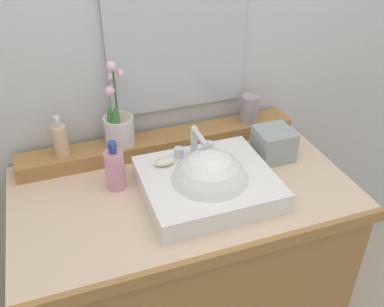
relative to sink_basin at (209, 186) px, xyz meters
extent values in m
cube|color=silver|center=(-0.07, 0.49, 0.42)|extent=(3.01, 0.20, 2.67)
cube|color=#A2743D|center=(-0.07, 0.06, -0.49)|extent=(1.10, 0.62, 0.85)
cube|color=beige|center=(-0.07, 0.06, -0.05)|extent=(1.13, 0.65, 0.04)
cube|color=#A2743D|center=(-0.07, -0.26, -0.05)|extent=(1.13, 0.02, 0.04)
cube|color=#A2743D|center=(-0.07, 0.32, 0.00)|extent=(1.06, 0.11, 0.06)
cube|color=white|center=(0.00, 0.01, 0.00)|extent=(0.42, 0.38, 0.07)
sphere|color=white|center=(0.00, -0.01, 0.00)|extent=(0.26, 0.26, 0.26)
cylinder|color=silver|center=(0.00, 0.14, 0.09)|extent=(0.02, 0.02, 0.10)
cylinder|color=silver|center=(0.00, 0.09, 0.14)|extent=(0.02, 0.11, 0.02)
sphere|color=silver|center=(0.00, 0.14, 0.14)|extent=(0.03, 0.03, 0.03)
cylinder|color=silver|center=(-0.05, 0.14, 0.06)|extent=(0.03, 0.03, 0.04)
cylinder|color=silver|center=(0.06, 0.14, 0.06)|extent=(0.03, 0.03, 0.04)
ellipsoid|color=beige|center=(-0.12, 0.11, 0.05)|extent=(0.07, 0.04, 0.02)
cylinder|color=silver|center=(-0.22, 0.32, 0.08)|extent=(0.11, 0.11, 0.10)
cylinder|color=tan|center=(-0.22, 0.32, 0.12)|extent=(0.10, 0.10, 0.01)
cylinder|color=#476B38|center=(-0.22, 0.32, 0.23)|extent=(0.01, 0.01, 0.20)
ellipsoid|color=#387033|center=(-0.25, 0.30, 0.15)|extent=(0.04, 0.04, 0.08)
ellipsoid|color=#387033|center=(-0.23, 0.28, 0.15)|extent=(0.03, 0.03, 0.08)
sphere|color=#EFB5CE|center=(-0.24, 0.31, 0.24)|extent=(0.03, 0.03, 0.03)
sphere|color=#EFB5CE|center=(-0.22, 0.35, 0.27)|extent=(0.03, 0.03, 0.03)
sphere|color=#EFB5CE|center=(-0.20, 0.31, 0.30)|extent=(0.03, 0.03, 0.03)
sphere|color=#EFB5CE|center=(-0.23, 0.30, 0.33)|extent=(0.03, 0.03, 0.03)
cylinder|color=#D6B489|center=(-0.43, 0.31, 0.08)|extent=(0.05, 0.05, 0.11)
cylinder|color=silver|center=(-0.43, 0.31, 0.15)|extent=(0.02, 0.02, 0.02)
cylinder|color=silver|center=(-0.43, 0.31, 0.17)|extent=(0.02, 0.02, 0.02)
cylinder|color=silver|center=(-0.43, 0.30, 0.17)|extent=(0.01, 0.03, 0.01)
cylinder|color=#9E9398|center=(0.30, 0.32, 0.08)|extent=(0.07, 0.07, 0.11)
cylinder|color=pink|center=(-0.28, 0.14, 0.04)|extent=(0.06, 0.06, 0.14)
cylinder|color=#28418D|center=(-0.28, 0.14, 0.11)|extent=(0.03, 0.03, 0.02)
cylinder|color=#28418D|center=(-0.28, 0.14, 0.13)|extent=(0.03, 0.03, 0.02)
cylinder|color=#28418D|center=(-0.28, 0.12, 0.14)|extent=(0.01, 0.04, 0.01)
cube|color=#929E9B|center=(0.30, 0.13, 0.02)|extent=(0.13, 0.13, 0.11)
cube|color=silver|center=(0.02, 0.38, 0.36)|extent=(0.51, 0.02, 0.51)
camera|label=1|loc=(-0.43, -1.04, 0.86)|focal=40.42mm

